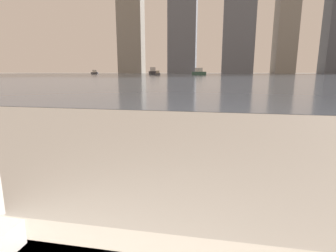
% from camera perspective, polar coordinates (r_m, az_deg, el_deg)
% --- Properties ---
extents(harbor_water, '(180.00, 110.00, 0.01)m').
position_cam_1_polar(harbor_water, '(61.75, 10.39, 10.74)').
color(harbor_water, slate).
rests_on(harbor_water, ground_plane).
extents(harbor_boat_0, '(3.93, 4.99, 1.81)m').
position_cam_1_polar(harbor_boat_0, '(68.42, 6.72, 11.48)').
color(harbor_boat_0, '#335647').
rests_on(harbor_boat_0, harbor_water).
extents(harbor_boat_3, '(1.44, 3.13, 1.13)m').
position_cam_1_polar(harbor_boat_3, '(66.11, -2.26, 11.34)').
color(harbor_boat_3, '#4C4C51').
rests_on(harbor_boat_3, harbor_water).
extents(harbor_boat_4, '(3.70, 5.93, 2.10)m').
position_cam_1_polar(harbor_boat_4, '(79.76, -3.34, 11.67)').
color(harbor_boat_4, '#2D2D33').
rests_on(harbor_boat_4, harbor_water).
extents(harbor_boat_5, '(1.54, 3.70, 1.35)m').
position_cam_1_polar(harbor_boat_5, '(91.93, -15.68, 11.12)').
color(harbor_boat_5, '#4C4C51').
rests_on(harbor_boat_5, harbor_water).
extents(skyline_tower_0, '(11.02, 6.98, 55.59)m').
position_cam_1_polar(skyline_tower_0, '(126.85, -8.21, 23.96)').
color(skyline_tower_0, gray).
rests_on(skyline_tower_0, ground_plane).
extents(skyline_tower_1, '(11.98, 7.62, 59.87)m').
position_cam_1_polar(skyline_tower_1, '(122.24, 3.26, 25.55)').
color(skyline_tower_1, slate).
rests_on(skyline_tower_1, ground_plane).
extents(skyline_tower_2, '(12.87, 6.66, 34.44)m').
position_cam_1_polar(skyline_tower_2, '(119.10, 15.13, 19.31)').
color(skyline_tower_2, slate).
rests_on(skyline_tower_2, ground_plane).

